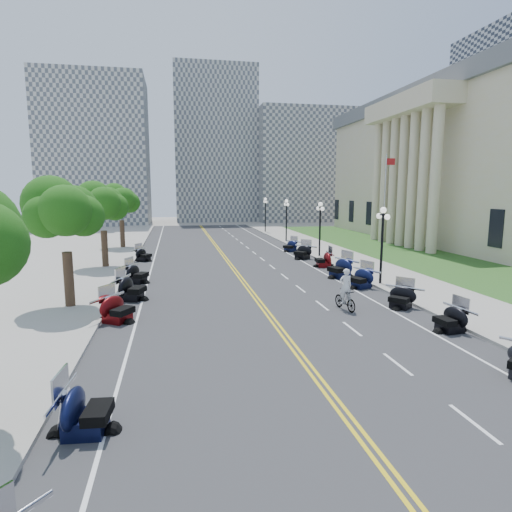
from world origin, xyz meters
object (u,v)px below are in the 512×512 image
civic_building (501,166)px  cyclist_rider (346,272)px  flagpole (385,201)px  bicycle (345,300)px

civic_building → cyclist_rider: (-27.93, -23.04, -6.89)m
civic_building → flagpole: bearing=180.0°
flagpole → cyclist_rider: 27.09m
flagpole → civic_building: bearing=0.0°
cyclist_rider → bicycle: bearing=-0.0°
civic_building → bicycle: (-27.93, -23.04, -8.36)m
civic_building → cyclist_rider: bearing=-140.5°
civic_building → flagpole: civic_building is taller
civic_building → cyclist_rider: 36.86m
civic_building → bicycle: 37.16m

